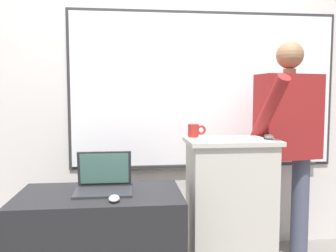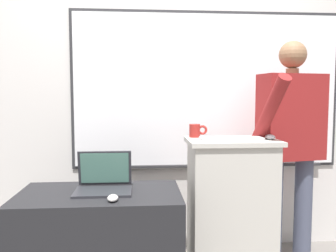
{
  "view_description": "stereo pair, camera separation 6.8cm",
  "coord_description": "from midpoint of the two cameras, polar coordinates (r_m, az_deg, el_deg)",
  "views": [
    {
      "loc": [
        -0.24,
        -1.83,
        1.28
      ],
      "look_at": [
        0.01,
        0.37,
        1.09
      ],
      "focal_mm": 38.0,
      "sensor_mm": 36.0,
      "label": 1
    },
    {
      "loc": [
        -0.17,
        -1.84,
        1.28
      ],
      "look_at": [
        0.01,
        0.37,
        1.09
      ],
      "focal_mm": 38.0,
      "sensor_mm": 36.0,
      "label": 2
    }
  ],
  "objects": [
    {
      "name": "wireless_keyboard",
      "position": [
        2.39,
        9.18,
        -1.99
      ],
      "size": [
        0.41,
        0.13,
        0.02
      ],
      "color": "silver",
      "rests_on": "lectern_podium"
    },
    {
      "name": "coffee_mug",
      "position": [
        2.53,
        3.48,
        -0.73
      ],
      "size": [
        0.13,
        0.08,
        0.09
      ],
      "color": "maroon",
      "rests_on": "lectern_podium"
    },
    {
      "name": "laptop",
      "position": [
        2.24,
        -11.1,
        -8.55
      ],
      "size": [
        0.34,
        0.27,
        0.24
      ],
      "color": "#28282D",
      "rests_on": "side_desk"
    },
    {
      "name": "back_wall",
      "position": [
        2.99,
        -2.03,
        7.8
      ],
      "size": [
        6.4,
        0.17,
        2.88
      ],
      "color": "silver",
      "rests_on": "ground_plane"
    },
    {
      "name": "person_presenter",
      "position": [
        2.75,
        18.02,
        -1.8
      ],
      "size": [
        0.62,
        0.59,
        1.67
      ],
      "rotation": [
        0.0,
        0.0,
        0.18
      ],
      "color": "#474C60",
      "rests_on": "ground_plane"
    },
    {
      "name": "computer_mouse_by_keyboard",
      "position": [
        2.5,
        15.09,
        -1.66
      ],
      "size": [
        0.06,
        0.1,
        0.03
      ],
      "color": "#BCBCC1",
      "rests_on": "lectern_podium"
    },
    {
      "name": "lectern_podium",
      "position": [
        2.56,
        9.12,
        -13.08
      ],
      "size": [
        0.61,
        0.41,
        0.99
      ],
      "color": "#BCB7AD",
      "rests_on": "ground_plane"
    },
    {
      "name": "side_desk",
      "position": [
        2.33,
        -11.63,
        -18.84
      ],
      "size": [
        0.98,
        0.57,
        0.7
      ],
      "color": "black",
      "rests_on": "ground_plane"
    },
    {
      "name": "computer_mouse_by_laptop",
      "position": [
        2.02,
        -9.6,
        -11.39
      ],
      "size": [
        0.06,
        0.1,
        0.03
      ],
      "color": "silver",
      "rests_on": "side_desk"
    }
  ]
}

